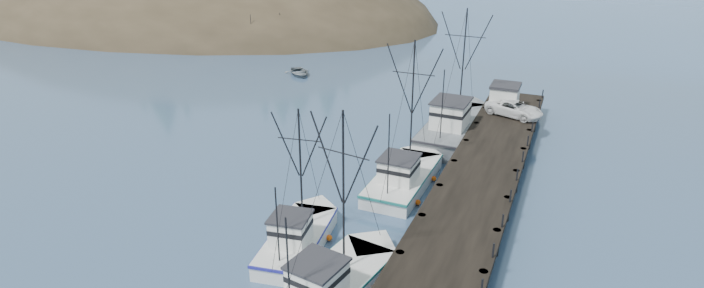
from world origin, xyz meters
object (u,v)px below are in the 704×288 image
(pier, at_px, (484,169))
(trawler_far, at_px, (405,176))
(trawler_near, at_px, (334,283))
(trawler_mid, at_px, (299,237))
(work_vessel, at_px, (455,125))
(pickup_truck, at_px, (514,109))
(motorboat, at_px, (299,75))
(pier_shed, at_px, (505,97))

(pier, bearing_deg, trawler_far, -160.90)
(trawler_near, bearing_deg, trawler_mid, 139.32)
(work_vessel, height_order, pickup_truck, work_vessel)
(trawler_mid, xyz_separation_m, motorboat, (-20.76, 39.57, -0.82))
(trawler_near, distance_m, trawler_far, 15.88)
(pier, distance_m, trawler_far, 6.71)
(pier, xyz_separation_m, trawler_mid, (-10.20, -14.25, -0.87))
(pier, height_order, pickup_truck, pickup_truck)
(pier, relative_size, pickup_truck, 7.45)
(pier, relative_size, pier_shed, 13.75)
(trawler_far, height_order, work_vessel, work_vessel)
(trawler_near, bearing_deg, pier, 72.24)
(work_vessel, relative_size, pier_shed, 5.00)
(trawler_mid, bearing_deg, trawler_far, 72.01)
(pier, height_order, trawler_far, trawler_far)
(pier, xyz_separation_m, work_vessel, (-4.89, 10.57, -0.46))
(pier, bearing_deg, trawler_mid, -125.60)
(trawler_near, relative_size, work_vessel, 0.75)
(pier, bearing_deg, work_vessel, 114.84)
(work_vessel, bearing_deg, pickup_truck, 28.16)
(work_vessel, bearing_deg, trawler_near, -91.78)
(pickup_truck, bearing_deg, work_vessel, 136.74)
(pier, relative_size, work_vessel, 2.75)
(work_vessel, bearing_deg, pier_shed, 48.79)
(pier_shed, bearing_deg, motorboat, 161.75)
(trawler_mid, bearing_deg, work_vessel, 77.92)
(trawler_near, bearing_deg, work_vessel, 88.22)
(work_vessel, distance_m, motorboat, 29.98)
(pier, bearing_deg, pier_shed, 92.65)
(trawler_far, relative_size, motorboat, 2.43)
(trawler_mid, xyz_separation_m, pickup_truck, (10.81, 27.76, 2.00))
(pickup_truck, bearing_deg, pier_shed, 54.31)
(trawler_mid, height_order, motorboat, trawler_mid)
(trawler_near, bearing_deg, pickup_truck, 78.56)
(trawler_mid, xyz_separation_m, pier_shed, (9.49, 29.59, 2.60))
(pier, xyz_separation_m, trawler_far, (-6.28, -2.18, -0.87))
(trawler_near, distance_m, work_vessel, 28.64)
(work_vessel, bearing_deg, trawler_far, -96.23)
(pier_shed, distance_m, pickup_truck, 2.33)
(trawler_far, xyz_separation_m, motorboat, (-24.68, 27.50, -0.82))
(trawler_mid, relative_size, pickup_truck, 1.74)
(pier_shed, bearing_deg, trawler_far, -107.65)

